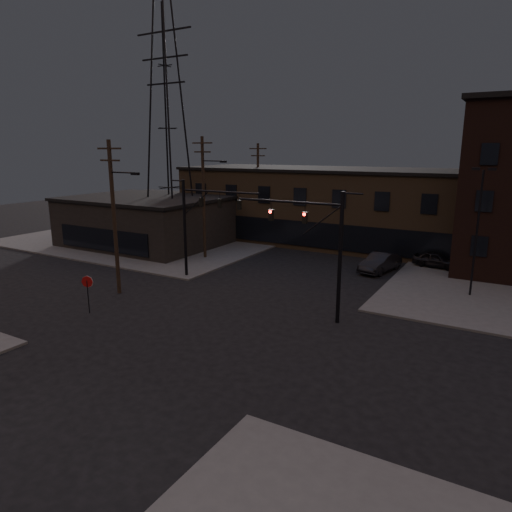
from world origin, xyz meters
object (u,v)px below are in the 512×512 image
at_px(car_crossing, 380,262).
at_px(traffic_signal_near, 322,242).
at_px(stop_sign, 87,286).
at_px(parked_car_lot_a, 436,260).
at_px(parked_car_lot_b, 487,266).
at_px(traffic_signal_far, 197,218).

bearing_deg(car_crossing, traffic_signal_near, -78.30).
xyz_separation_m(stop_sign, parked_car_lot_a, (17.55, 23.08, -1.02)).
relative_size(traffic_signal_near, car_crossing, 1.61).
height_order(traffic_signal_near, car_crossing, traffic_signal_near).
distance_m(traffic_signal_near, parked_car_lot_a, 17.60).
bearing_deg(car_crossing, stop_sign, -112.19).
xyz_separation_m(stop_sign, parked_car_lot_b, (21.55, 22.84, -1.02)).
height_order(traffic_signal_far, parked_car_lot_a, traffic_signal_far).
bearing_deg(car_crossing, parked_car_lot_b, 34.04).
relative_size(stop_sign, car_crossing, 0.50).
bearing_deg(traffic_signal_far, parked_car_lot_b, 32.37).
relative_size(traffic_signal_far, parked_car_lot_a, 2.01).
relative_size(traffic_signal_near, traffic_signal_far, 1.00).
bearing_deg(stop_sign, car_crossing, 55.48).
bearing_deg(traffic_signal_far, parked_car_lot_a, 38.83).
distance_m(traffic_signal_near, car_crossing, 13.77).
distance_m(parked_car_lot_b, car_crossing, 8.67).
relative_size(stop_sign, parked_car_lot_b, 0.53).
height_order(parked_car_lot_a, parked_car_lot_b, parked_car_lot_a).
relative_size(traffic_signal_near, parked_car_lot_b, 1.72).
height_order(traffic_signal_near, stop_sign, traffic_signal_near).
bearing_deg(parked_car_lot_b, traffic_signal_far, 125.40).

